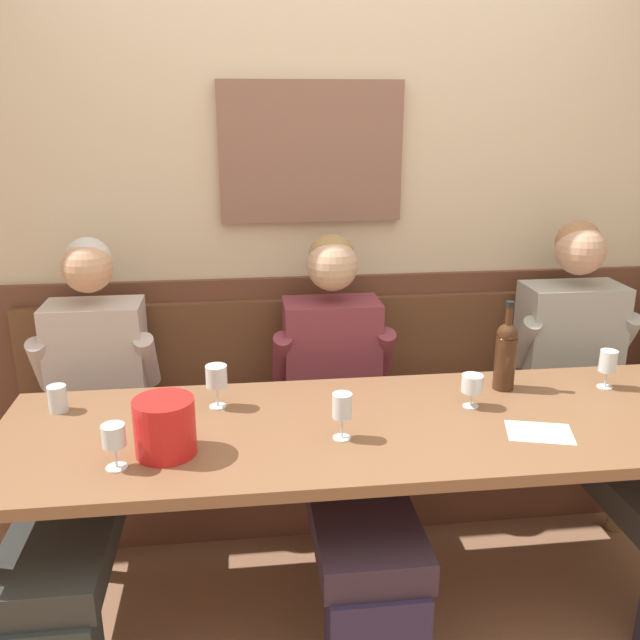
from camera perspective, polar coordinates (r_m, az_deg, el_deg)
The scene contains 17 objects.
ground_plane at distance 2.62m, azimuth 4.38°, elevation -25.10°, with size 6.80×6.80×0.02m, color #9A694A.
room_wall_back at distance 3.02m, azimuth 0.94°, elevation 10.76°, with size 6.80×0.12×2.80m.
wood_wainscot_panel at distance 3.20m, azimuth 1.01°, elevation -5.30°, with size 6.80×0.03×1.03m, color brown.
wall_bench at distance 3.11m, azimuth 1.53°, elevation -10.80°, with size 2.79×0.42×0.94m.
dining_table at distance 2.35m, azimuth 4.01°, elevation -10.28°, with size 2.49×0.78×0.74m.
person_center_left_seat at distance 2.69m, azimuth -19.22°, elevation -8.53°, with size 0.49×1.22×1.27m.
person_left_seat at distance 2.65m, azimuth 1.94°, elevation -7.88°, with size 0.51×1.22×1.26m.
person_center_right_seat at distance 3.00m, azimuth 22.68°, elevation -5.94°, with size 0.54×1.23×1.30m.
ice_bucket at distance 2.14m, azimuth -12.96°, elevation -8.77°, with size 0.19×0.19×0.18m, color red.
wine_bottle_green_tall at distance 2.62m, azimuth 15.41°, elevation -2.74°, with size 0.08×0.08×0.34m.
wine_glass_center_front at distance 2.17m, azimuth 1.88°, elevation -7.36°, with size 0.06×0.06×0.16m.
wine_glass_mid_left at distance 2.41m, azimuth -8.74°, elevation -4.79°, with size 0.08×0.08×0.16m.
wine_glass_center_rear at distance 2.77m, azimuth 23.15°, elevation -3.28°, with size 0.06×0.06×0.15m.
wine_glass_by_bottle at distance 2.45m, azimuth 12.72°, elevation -5.31°, with size 0.08×0.08×0.12m.
wine_glass_left_end at distance 2.09m, azimuth -17.02°, elevation -9.45°, with size 0.07×0.07×0.14m.
water_tumbler_left at distance 2.55m, azimuth -21.28°, elevation -6.20°, with size 0.07×0.07×0.09m, color silver.
tasting_sheet_left_guest at distance 2.36m, azimuth 18.05°, elevation -9.02°, with size 0.21×0.15×0.00m, color white.
Camera 1 is at (-0.41, -1.88, 1.78)m, focal length 37.90 mm.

